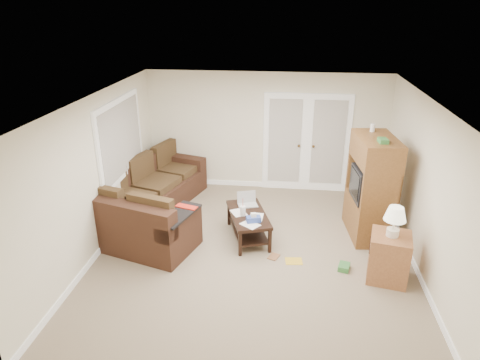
# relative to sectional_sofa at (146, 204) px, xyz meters

# --- Properties ---
(floor) EXTENTS (5.50, 5.50, 0.00)m
(floor) POSITION_rel_sectional_sofa_xyz_m (2.07, -0.85, -0.37)
(floor) COLOR gray
(floor) RESTS_ON ground
(ceiling) EXTENTS (5.00, 5.50, 0.02)m
(ceiling) POSITION_rel_sectional_sofa_xyz_m (2.07, -0.85, 2.13)
(ceiling) COLOR white
(ceiling) RESTS_ON wall_back
(wall_left) EXTENTS (0.02, 5.50, 2.50)m
(wall_left) POSITION_rel_sectional_sofa_xyz_m (-0.43, -0.85, 0.88)
(wall_left) COLOR white
(wall_left) RESTS_ON floor
(wall_right) EXTENTS (0.02, 5.50, 2.50)m
(wall_right) POSITION_rel_sectional_sofa_xyz_m (4.57, -0.85, 0.88)
(wall_right) COLOR white
(wall_right) RESTS_ON floor
(wall_back) EXTENTS (5.00, 0.02, 2.50)m
(wall_back) POSITION_rel_sectional_sofa_xyz_m (2.07, 1.90, 0.88)
(wall_back) COLOR white
(wall_back) RESTS_ON floor
(wall_front) EXTENTS (5.00, 0.02, 2.50)m
(wall_front) POSITION_rel_sectional_sofa_xyz_m (2.07, -3.60, 0.88)
(wall_front) COLOR white
(wall_front) RESTS_ON floor
(baseboards) EXTENTS (5.00, 5.50, 0.10)m
(baseboards) POSITION_rel_sectional_sofa_xyz_m (2.07, -0.85, -0.32)
(baseboards) COLOR white
(baseboards) RESTS_ON floor
(french_doors) EXTENTS (1.80, 0.05, 2.13)m
(french_doors) POSITION_rel_sectional_sofa_xyz_m (2.92, 1.87, 0.67)
(french_doors) COLOR white
(french_doors) RESTS_ON floor
(window_left) EXTENTS (0.05, 1.92, 1.42)m
(window_left) POSITION_rel_sectional_sofa_xyz_m (-0.40, 0.15, 1.18)
(window_left) COLOR white
(window_left) RESTS_ON wall_left
(sectional_sofa) EXTENTS (2.23, 3.50, 0.94)m
(sectional_sofa) POSITION_rel_sectional_sofa_xyz_m (0.00, 0.00, 0.00)
(sectional_sofa) COLOR #3E2418
(sectional_sofa) RESTS_ON floor
(coffee_table) EXTENTS (0.90, 1.27, 0.78)m
(coffee_table) POSITION_rel_sectional_sofa_xyz_m (1.92, -0.33, -0.11)
(coffee_table) COLOR black
(coffee_table) RESTS_ON floor
(tv_armoire) EXTENTS (0.72, 1.16, 1.90)m
(tv_armoire) POSITION_rel_sectional_sofa_xyz_m (3.97, 0.04, 0.52)
(tv_armoire) COLOR brown
(tv_armoire) RESTS_ON floor
(side_cabinet) EXTENTS (0.65, 0.65, 1.17)m
(side_cabinet) POSITION_rel_sectional_sofa_xyz_m (4.07, -1.28, 0.05)
(side_cabinet) COLOR #9C6139
(side_cabinet) RESTS_ON floor
(space_heater) EXTENTS (0.12, 0.10, 0.29)m
(space_heater) POSITION_rel_sectional_sofa_xyz_m (4.25, 1.60, -0.22)
(space_heater) COLOR white
(space_heater) RESTS_ON floor
(floor_magazine) EXTENTS (0.29, 0.24, 0.01)m
(floor_magazine) POSITION_rel_sectional_sofa_xyz_m (2.71, -1.00, -0.37)
(floor_magazine) COLOR gold
(floor_magazine) RESTS_ON floor
(floor_greenbox) EXTENTS (0.21, 0.25, 0.08)m
(floor_greenbox) POSITION_rel_sectional_sofa_xyz_m (3.48, -1.13, -0.33)
(floor_greenbox) COLOR #387C39
(floor_greenbox) RESTS_ON floor
(floor_book) EXTENTS (0.21, 0.24, 0.02)m
(floor_book) POSITION_rel_sectional_sofa_xyz_m (2.32, -0.89, -0.36)
(floor_book) COLOR brown
(floor_book) RESTS_ON floor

